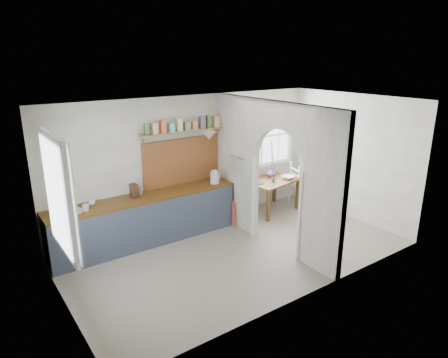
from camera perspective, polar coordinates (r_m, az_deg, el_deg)
floor at (r=7.14m, az=2.15°, el=-10.40°), size 5.80×3.20×0.01m
ceiling at (r=6.37m, az=2.41°, el=10.80°), size 5.80×3.20×0.01m
walls at (r=6.64m, az=2.27°, el=-0.41°), size 5.81×3.21×2.60m
partition at (r=7.07m, az=6.51°, el=1.87°), size 0.12×3.20×2.60m
kitchen_window at (r=5.37m, az=-22.79°, el=-2.21°), size 0.10×1.16×1.50m
nook_window at (r=8.84m, az=5.42°, el=6.01°), size 1.76×0.10×1.30m
counter at (r=7.47m, az=-11.06°, el=-5.58°), size 3.50×0.60×0.90m
sink at (r=6.91m, az=-21.03°, el=-4.50°), size 0.40×0.40×0.02m
backsplash at (r=7.78m, az=-6.01°, el=2.55°), size 1.65×0.03×0.90m
shelf at (r=7.57m, az=-5.85°, el=7.26°), size 1.75×0.20×0.21m
pendant_lamp at (r=7.49m, az=-2.15°, el=6.21°), size 0.26×0.26×0.16m
utensil_rail at (r=7.64m, az=1.81°, el=3.14°), size 0.02×0.50×0.02m
dining_table at (r=8.86m, az=6.83°, el=-2.34°), size 1.26×0.94×0.72m
chair_left at (r=8.27m, az=2.02°, el=-3.03°), size 0.45×0.45×0.89m
chair_right at (r=9.36m, az=11.10°, el=-0.62°), size 0.56×0.56×0.98m
kettle at (r=7.83m, az=-1.36°, el=0.34°), size 0.23×0.19×0.27m
mug_a at (r=6.85m, az=-19.11°, el=-3.90°), size 0.15×0.15×0.11m
mug_b at (r=7.09m, az=-18.41°, el=-3.15°), size 0.16×0.16×0.10m
knife_block at (r=7.24m, az=-12.71°, el=-1.63°), size 0.12×0.16×0.24m
jar at (r=7.38m, az=-11.90°, el=-1.63°), size 0.11×0.11×0.14m
towel_magenta at (r=8.05m, az=1.26°, el=-4.93°), size 0.02×0.03×0.53m
towel_orange at (r=8.02m, az=1.45°, el=-5.20°), size 0.02×0.03×0.51m
bowl at (r=8.87m, az=9.09°, el=0.24°), size 0.31×0.31×0.06m
table_cup at (r=8.60m, az=7.08°, el=-0.12°), size 0.13×0.13×0.10m
plate at (r=8.47m, az=5.23°, el=-0.60°), size 0.18×0.18×0.01m
vase at (r=8.89m, az=6.81°, el=0.87°), size 0.25×0.25×0.21m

